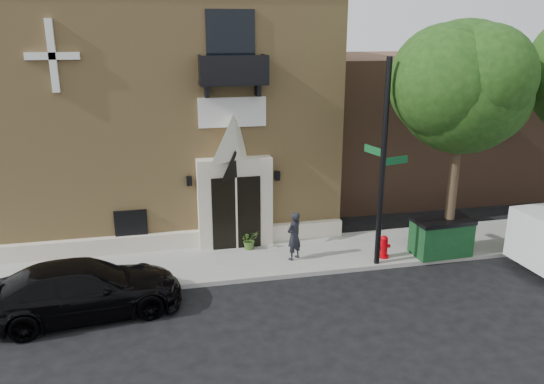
# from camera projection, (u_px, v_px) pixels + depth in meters

# --- Properties ---
(ground) EXTENTS (120.00, 120.00, 0.00)m
(ground) POSITION_uv_depth(u_px,v_px,m) (280.00, 279.00, 16.77)
(ground) COLOR black
(ground) RESTS_ON ground
(sidewalk) EXTENTS (42.00, 3.00, 0.15)m
(sidewalk) POSITION_uv_depth(u_px,v_px,m) (299.00, 256.00, 18.35)
(sidewalk) COLOR gray
(sidewalk) RESTS_ON ground
(church) EXTENTS (12.20, 11.01, 9.30)m
(church) POSITION_uv_depth(u_px,v_px,m) (168.00, 102.00, 22.21)
(church) COLOR tan
(church) RESTS_ON ground
(neighbour_building) EXTENTS (18.00, 8.00, 6.40)m
(neighbour_building) POSITION_uv_depth(u_px,v_px,m) (472.00, 120.00, 26.67)
(neighbour_building) COLOR brown
(neighbour_building) RESTS_ON ground
(street_tree_left) EXTENTS (4.97, 4.38, 7.77)m
(street_tree_left) POSITION_uv_depth(u_px,v_px,m) (466.00, 86.00, 16.59)
(street_tree_left) COLOR #38281C
(street_tree_left) RESTS_ON sidewalk
(black_sedan) EXTENTS (5.49, 2.80, 1.53)m
(black_sedan) POSITION_uv_depth(u_px,v_px,m) (84.00, 289.00, 14.54)
(black_sedan) COLOR black
(black_sedan) RESTS_ON ground
(street_sign) EXTENTS (1.21, 1.04, 6.67)m
(street_sign) POSITION_uv_depth(u_px,v_px,m) (383.00, 165.00, 16.63)
(street_sign) COLOR black
(street_sign) RESTS_ON sidewalk
(fire_hydrant) EXTENTS (0.45, 0.36, 0.79)m
(fire_hydrant) POSITION_uv_depth(u_px,v_px,m) (384.00, 247.00, 17.93)
(fire_hydrant) COLOR #BB0008
(fire_hydrant) RESTS_ON sidewalk
(dumpster) EXTENTS (2.01, 1.21, 1.28)m
(dumpster) POSITION_uv_depth(u_px,v_px,m) (441.00, 236.00, 18.13)
(dumpster) COLOR #103B1B
(dumpster) RESTS_ON sidewalk
(planter) EXTENTS (0.75, 0.69, 0.68)m
(planter) POSITION_uv_depth(u_px,v_px,m) (249.00, 240.00, 18.64)
(planter) COLOR #456829
(planter) RESTS_ON sidewalk
(pedestrian_near) EXTENTS (0.73, 0.67, 1.67)m
(pedestrian_near) POSITION_uv_depth(u_px,v_px,m) (294.00, 236.00, 17.67)
(pedestrian_near) COLOR black
(pedestrian_near) RESTS_ON sidewalk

